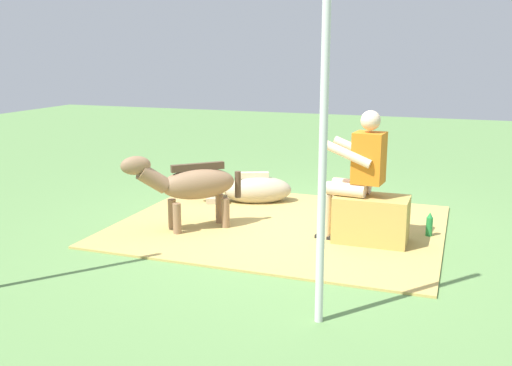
# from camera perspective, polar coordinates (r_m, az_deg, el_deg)

# --- Properties ---
(ground_plane) EXTENTS (24.00, 24.00, 0.00)m
(ground_plane) POSITION_cam_1_polar(r_m,az_deg,el_deg) (6.50, 2.50, -4.70)
(ground_plane) COLOR #608C4C
(hay_patch) EXTENTS (3.59, 2.93, 0.02)m
(hay_patch) POSITION_cam_1_polar(r_m,az_deg,el_deg) (6.65, 2.41, -4.18)
(hay_patch) COLOR tan
(hay_patch) RESTS_ON ground
(hay_bale) EXTENTS (0.75, 0.44, 0.50)m
(hay_bale) POSITION_cam_1_polar(r_m,az_deg,el_deg) (6.11, 11.27, -3.61)
(hay_bale) COLOR tan
(hay_bale) RESTS_ON ground
(person_seated) EXTENTS (0.69, 0.46, 1.38)m
(person_seated) POSITION_cam_1_polar(r_m,az_deg,el_deg) (6.02, 9.94, 1.30)
(person_seated) COLOR beige
(person_seated) RESTS_ON ground
(pony_standing) EXTENTS (1.08, 1.04, 0.89)m
(pony_standing) POSITION_cam_1_polar(r_m,az_deg,el_deg) (6.39, -6.47, -0.15)
(pony_standing) COLOR #8C6B4C
(pony_standing) RESTS_ON ground
(pony_lying) EXTENTS (1.33, 0.79, 0.42)m
(pony_lying) POSITION_cam_1_polar(r_m,az_deg,el_deg) (7.57, -0.57, -0.64)
(pony_lying) COLOR tan
(pony_lying) RESTS_ON ground
(soda_bottle) EXTENTS (0.07, 0.07, 0.29)m
(soda_bottle) POSITION_cam_1_polar(r_m,az_deg,el_deg) (6.48, 16.70, -4.03)
(soda_bottle) COLOR #268C3F
(soda_bottle) RESTS_ON ground
(tent_pole_left) EXTENTS (0.06, 0.06, 2.57)m
(tent_pole_left) POSITION_cam_1_polar(r_m,az_deg,el_deg) (4.05, 6.61, 3.18)
(tent_pole_left) COLOR silver
(tent_pole_left) RESTS_ON ground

